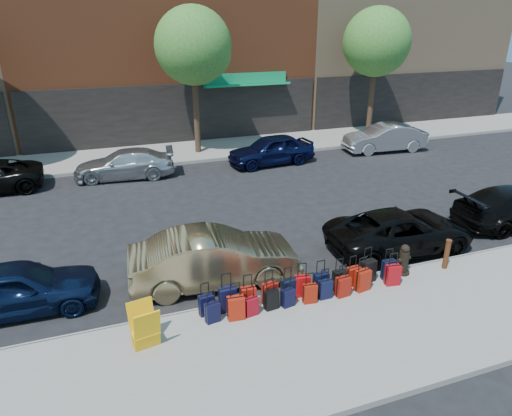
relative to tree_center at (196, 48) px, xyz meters
name	(u,v)px	position (x,y,z in m)	size (l,w,h in m)	color
ground	(245,226)	(-0.64, -9.50, -5.41)	(120.00, 120.00, 0.00)	black
sidewalk_near	(335,337)	(-0.64, -16.00, -5.34)	(60.00, 4.00, 0.15)	gray
sidewalk_far	(187,151)	(-0.64, 0.50, -5.34)	(60.00, 4.00, 0.15)	gray
curb_near	(298,291)	(-0.64, -13.98, -5.34)	(60.00, 0.08, 0.15)	gray
curb_far	(196,162)	(-0.64, -1.52, -5.34)	(60.00, 0.08, 0.15)	gray
tree_center	(196,48)	(0.00, 0.00, 0.00)	(3.80, 3.80, 7.27)	black
tree_right	(379,44)	(10.50, 0.00, 0.00)	(3.80, 3.80, 7.27)	black
suitcase_front_0	(206,305)	(-3.22, -14.26, -4.99)	(0.37, 0.23, 0.85)	black
suitcase_front_1	(228,299)	(-2.68, -14.28, -4.94)	(0.43, 0.24, 1.02)	black
suitcase_front_2	(248,297)	(-2.16, -14.32, -4.98)	(0.38, 0.23, 0.90)	#A6150A
suitcase_front_3	(270,293)	(-1.60, -14.34, -4.98)	(0.41, 0.27, 0.92)	#9D110A
suitcase_front_4	(289,289)	(-1.07, -14.31, -4.98)	(0.40, 0.26, 0.89)	black
suitcase_front_5	(302,286)	(-0.69, -14.30, -4.97)	(0.41, 0.26, 0.93)	#A80A0C
suitcase_front_6	(321,283)	(-0.17, -14.35, -4.97)	(0.39, 0.22, 0.93)	black
suitcase_front_7	(339,280)	(0.38, -14.34, -4.99)	(0.36, 0.20, 0.87)	black
suitcase_front_8	(353,276)	(0.82, -14.31, -4.99)	(0.38, 0.24, 0.86)	#9A1809
suitcase_front_9	(368,271)	(1.29, -14.28, -4.94)	(0.45, 0.29, 1.01)	black
suitcase_front_10	(389,269)	(1.91, -14.35, -4.98)	(0.38, 0.22, 0.90)	black
suitcase_back_0	(212,312)	(-3.15, -14.59, -5.01)	(0.37, 0.25, 0.82)	black
suitcase_back_1	(236,308)	(-2.59, -14.67, -4.96)	(0.42, 0.27, 0.96)	#A61B0A
suitcase_back_2	(251,306)	(-2.20, -14.65, -5.02)	(0.35, 0.23, 0.77)	maroon
suitcase_back_3	(271,300)	(-1.65, -14.57, -5.01)	(0.37, 0.24, 0.82)	black
suitcase_back_4	(288,298)	(-1.21, -14.61, -5.02)	(0.35, 0.24, 0.77)	black
suitcase_back_5	(310,293)	(-0.63, -14.64, -5.01)	(0.37, 0.24, 0.82)	maroon
suitcase_back_6	(325,289)	(-0.18, -14.60, -5.01)	(0.35, 0.21, 0.82)	black
suitcase_back_7	(343,287)	(0.30, -14.67, -4.99)	(0.38, 0.25, 0.87)	maroon
suitcase_back_8	(363,280)	(0.92, -14.60, -4.97)	(0.43, 0.29, 0.95)	#951909
suitcase_back_10	(393,275)	(1.84, -14.63, -4.97)	(0.41, 0.27, 0.92)	#9D0A11
fire_hydrant	(404,260)	(2.46, -14.24, -4.85)	(0.46, 0.40, 0.89)	black
bollard	(447,254)	(3.79, -14.40, -4.80)	(0.17, 0.17, 0.90)	#38190C
display_rack	(145,327)	(-4.74, -14.95, -4.76)	(0.67, 0.72, 1.02)	#FBB10D
car_near_0	(17,288)	(-7.53, -12.35, -4.75)	(1.57, 3.90, 1.33)	#0C1837
car_near_1	(215,258)	(-2.58, -12.70, -4.65)	(1.61, 4.63, 1.52)	#95825B
car_near_2	(400,231)	(3.39, -12.77, -4.76)	(2.16, 4.68, 1.30)	black
car_far_1	(124,164)	(-4.16, -2.62, -4.77)	(1.81, 4.44, 1.29)	silver
car_far_2	(271,150)	(2.90, -2.92, -4.68)	(1.74, 4.32, 1.47)	#0B1033
car_far_3	(385,138)	(9.61, -2.77, -4.67)	(1.57, 4.49, 1.48)	silver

